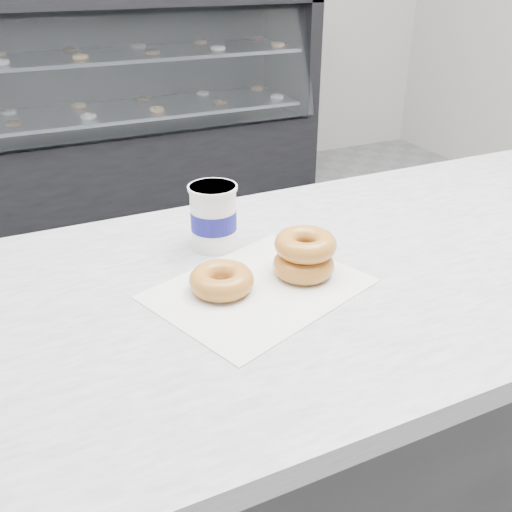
{
  "coord_description": "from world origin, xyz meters",
  "views": [
    {
      "loc": [
        -0.72,
        -1.37,
        1.4
      ],
      "look_at": [
        -0.35,
        -0.59,
        0.95
      ],
      "focal_mm": 40.0,
      "sensor_mm": 36.0,
      "label": 1
    }
  ],
  "objects_px": {
    "counter": "(392,416)",
    "donut_stack": "(304,255)",
    "display_case": "(119,125)",
    "donut_single": "(222,280)",
    "coffee_cup": "(214,216)"
  },
  "relations": [
    {
      "from": "donut_stack",
      "to": "coffee_cup",
      "type": "relative_size",
      "value": 1.23
    },
    {
      "from": "display_case",
      "to": "donut_single",
      "type": "relative_size",
      "value": 21.79
    },
    {
      "from": "donut_single",
      "to": "donut_stack",
      "type": "distance_m",
      "value": 0.15
    },
    {
      "from": "display_case",
      "to": "donut_stack",
      "type": "xyz_separation_m",
      "value": [
        -0.26,
        -2.73,
        0.45
      ]
    },
    {
      "from": "counter",
      "to": "donut_single",
      "type": "bearing_deg",
      "value": 179.99
    },
    {
      "from": "coffee_cup",
      "to": "counter",
      "type": "bearing_deg",
      "value": -27.81
    },
    {
      "from": "counter",
      "to": "donut_stack",
      "type": "distance_m",
      "value": 0.55
    },
    {
      "from": "display_case",
      "to": "coffee_cup",
      "type": "relative_size",
      "value": 19.22
    },
    {
      "from": "counter",
      "to": "donut_stack",
      "type": "height_order",
      "value": "donut_stack"
    },
    {
      "from": "counter",
      "to": "donut_single",
      "type": "relative_size",
      "value": 27.78
    },
    {
      "from": "display_case",
      "to": "counter",
      "type": "bearing_deg",
      "value": -90.0
    },
    {
      "from": "counter",
      "to": "coffee_cup",
      "type": "relative_size",
      "value": 24.5
    },
    {
      "from": "counter",
      "to": "donut_single",
      "type": "xyz_separation_m",
      "value": [
        -0.42,
        0.0,
        0.47
      ]
    },
    {
      "from": "coffee_cup",
      "to": "display_case",
      "type": "bearing_deg",
      "value": 78.19
    },
    {
      "from": "display_case",
      "to": "donut_stack",
      "type": "relative_size",
      "value": 15.56
    }
  ]
}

